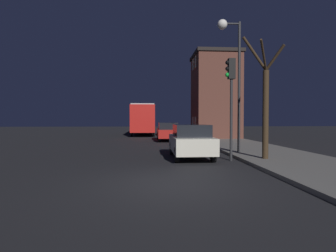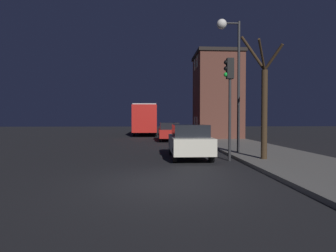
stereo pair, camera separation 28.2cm
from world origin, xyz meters
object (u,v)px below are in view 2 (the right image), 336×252
Objects in this scene: car_mid_lane at (169,131)px; car_far_lane at (169,129)px; car_near_lane at (189,141)px; bare_tree at (264,104)px; bus at (146,117)px; streetlamp at (230,55)px; traffic_light at (229,88)px.

car_far_lane is at bearing 86.58° from car_mid_lane.
car_near_lane is 0.92× the size of car_far_lane.
bus is (-5.73, 20.26, -0.41)m from bare_tree.
car_far_lane is (0.05, 17.83, -0.07)m from car_near_lane.
streetlamp reaches higher than traffic_light.
car_far_lane is at bearing 97.45° from streetlamp.
car_near_lane is 10.20m from car_mid_lane.
car_mid_lane is at bearing 106.57° from bare_tree.
car_near_lane is (-1.65, 0.89, -2.41)m from traffic_light.
traffic_light reaches higher than car_near_lane.
streetlamp is at bearing 108.15° from bare_tree.
traffic_light is 20.32m from bus.
car_mid_lane is at bearing -75.25° from bus.
car_near_lane is (2.71, -18.93, -1.25)m from bus.
streetlamp reaches higher than car_far_lane.
streetlamp is 1.60× the size of car_far_lane.
car_near_lane is 17.83m from car_far_lane.
car_far_lane is (-1.60, 18.72, -2.48)m from traffic_light.
car_mid_lane is (-2.06, 11.08, -2.42)m from traffic_light.
bare_tree is at bearing -73.43° from car_mid_lane.
car_near_lane reaches higher than car_mid_lane.
streetlamp is 10.46m from car_mid_lane.
traffic_light is 18.95m from car_far_lane.
streetlamp is 3.64m from bare_tree.
car_mid_lane is (-2.65, 9.15, -4.32)m from streetlamp.
traffic_light reaches higher than car_mid_lane.
car_near_lane is at bearing -90.15° from car_far_lane.
streetlamp is 1.73× the size of car_near_lane.
traffic_light is 1.63m from bare_tree.
bare_tree is at bearing -17.98° from traffic_light.
traffic_light is at bearing -107.19° from streetlamp.
traffic_light is 3.05m from car_near_lane.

